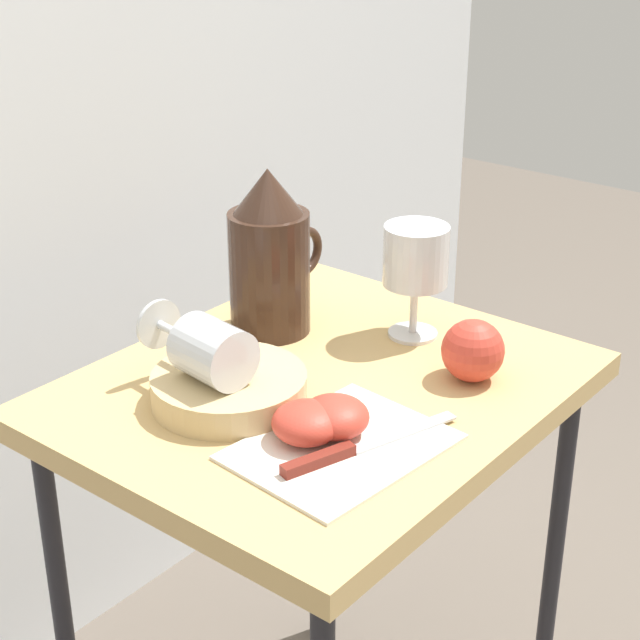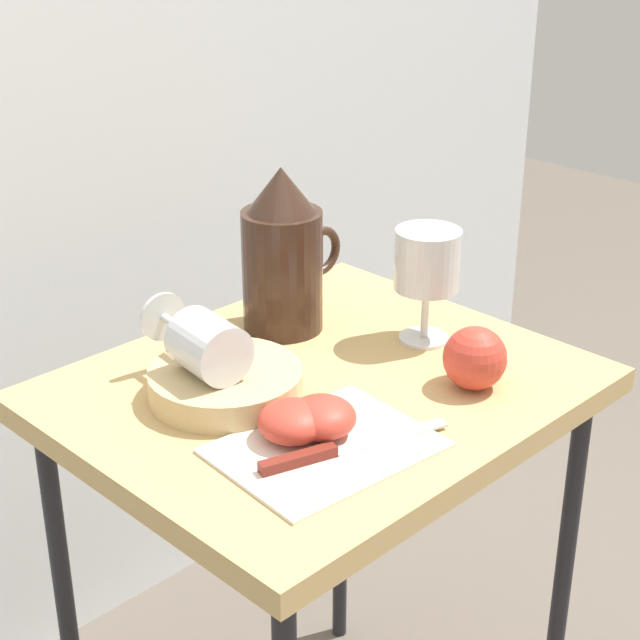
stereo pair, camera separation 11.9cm
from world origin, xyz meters
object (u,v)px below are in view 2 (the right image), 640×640
apple_half_left (293,421)px  apple_half_right (321,417)px  apple_whole (475,358)px  basket_tray (226,383)px  knife (328,452)px  wine_glass_upright (427,266)px  table (320,428)px  pitcher (283,265)px  wine_glass_tipped_near (206,345)px

apple_half_left → apple_half_right: 0.03m
apple_half_left → apple_whole: 0.24m
basket_tray → knife: basket_tray is taller
wine_glass_upright → apple_half_right: (-0.26, -0.08, -0.08)m
knife → table: bearing=47.8°
apple_whole → knife: size_ratio=0.35×
basket_tray → apple_half_left: bearing=-96.0°
wine_glass_upright → apple_half_right: 0.28m
pitcher → apple_half_left: bearing=-131.2°
wine_glass_upright → apple_half_left: wine_glass_upright is taller
wine_glass_upright → knife: (-0.29, -0.11, -0.09)m
apple_half_right → wine_glass_tipped_near: bearing=102.6°
basket_tray → pitcher: bearing=27.4°
wine_glass_tipped_near → knife: size_ratio=0.69×
wine_glass_tipped_near → apple_half_left: (0.01, -0.13, -0.05)m
basket_tray → pitcher: (0.18, 0.09, 0.07)m
pitcher → apple_whole: bearing=-80.9°
apple_whole → wine_glass_upright: bearing=65.2°
table → apple_whole: 0.21m
apple_half_right → knife: (-0.03, -0.04, -0.02)m
wine_glass_upright → apple_whole: bearing=-114.8°
wine_glass_tipped_near → basket_tray: bearing=-24.4°
pitcher → knife: (-0.19, -0.27, -0.08)m
apple_whole → apple_half_left: bearing=165.5°
basket_tray → apple_half_left: apple_half_left is taller
table → basket_tray: bearing=154.3°
wine_glass_upright → apple_whole: size_ratio=1.99×
apple_half_left → knife: (0.00, -0.05, -0.02)m
basket_tray → pitcher: size_ratio=0.82×
basket_tray → knife: size_ratio=0.83×
basket_tray → apple_half_right: apple_half_right is taller
basket_tray → apple_whole: apple_whole is taller
basket_tray → wine_glass_upright: wine_glass_upright is taller
pitcher → apple_whole: size_ratio=2.90×
wine_glass_upright → basket_tray: bearing=167.1°
apple_half_right → wine_glass_upright: bearing=16.3°
apple_whole → apple_half_right: bearing=167.6°
basket_tray → wine_glass_upright: bearing=-12.9°
pitcher → apple_whole: (0.04, -0.28, -0.05)m
table → wine_glass_upright: bearing=-4.6°
apple_half_right → basket_tray: bearing=95.9°
pitcher → wine_glass_upright: bearing=-57.0°
table → wine_glass_tipped_near: 0.19m
basket_tray → pitcher: 0.21m
wine_glass_upright → knife: bearing=-158.7°
table → apple_half_left: 0.16m
pitcher → apple_half_left: 0.29m
apple_half_left → apple_whole: apple_whole is taller
wine_glass_tipped_near → knife: (0.01, -0.18, -0.06)m
basket_tray → wine_glass_upright: size_ratio=1.19×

